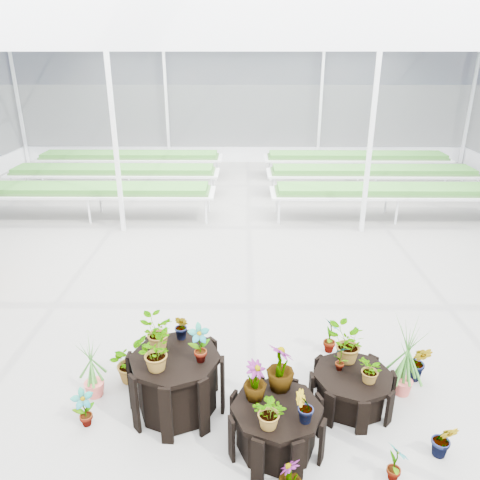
{
  "coord_description": "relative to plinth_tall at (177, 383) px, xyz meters",
  "views": [
    {
      "loc": [
        0.06,
        -7.03,
        4.2
      ],
      "look_at": [
        -0.02,
        0.15,
        1.3
      ],
      "focal_mm": 35.0,
      "sensor_mm": 36.0,
      "label": 1
    }
  ],
  "objects": [
    {
      "name": "plinth_tall",
      "position": [
        0.0,
        0.0,
        0.0
      ],
      "size": [
        1.22,
        1.22,
        0.78
      ],
      "primitive_type": "cylinder",
      "rotation": [
        0.0,
        0.0,
        -0.07
      ],
      "color": "black",
      "rests_on": "ground"
    },
    {
      "name": "ground_plane",
      "position": [
        0.78,
        2.34,
        -0.39
      ],
      "size": [
        24.0,
        24.0,
        0.0
      ],
      "primitive_type": "plane",
      "color": "gray",
      "rests_on": "ground"
    },
    {
      "name": "plinth_mid",
      "position": [
        1.2,
        -0.6,
        -0.11
      ],
      "size": [
        1.41,
        1.41,
        0.56
      ],
      "primitive_type": "cylinder",
      "rotation": [
        0.0,
        0.0,
        -0.43
      ],
      "color": "black",
      "rests_on": "ground"
    },
    {
      "name": "nursery_benches",
      "position": [
        0.78,
        9.54,
        0.03
      ],
      "size": [
        16.0,
        7.0,
        0.84
      ],
      "primitive_type": null,
      "color": "silver",
      "rests_on": "ground"
    },
    {
      "name": "greenhouse_shell",
      "position": [
        0.78,
        2.34,
        1.86
      ],
      "size": [
        18.0,
        24.0,
        4.5
      ],
      "primitive_type": null,
      "color": "white",
      "rests_on": "ground"
    },
    {
      "name": "nursery_plants",
      "position": [
        0.97,
        0.13,
        0.19
      ],
      "size": [
        4.72,
        2.8,
        1.28
      ],
      "color": "#326D26",
      "rests_on": "ground"
    },
    {
      "name": "plinth_low",
      "position": [
        2.2,
        0.1,
        -0.16
      ],
      "size": [
        1.07,
        1.07,
        0.47
      ],
      "primitive_type": "cylinder",
      "rotation": [
        0.0,
        0.0,
        0.04
      ],
      "color": "black",
      "rests_on": "ground"
    },
    {
      "name": "steel_frame",
      "position": [
        0.78,
        2.34,
        1.86
      ],
      "size": [
        18.0,
        24.0,
        4.5
      ],
      "primitive_type": null,
      "color": "silver",
      "rests_on": "ground"
    }
  ]
}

